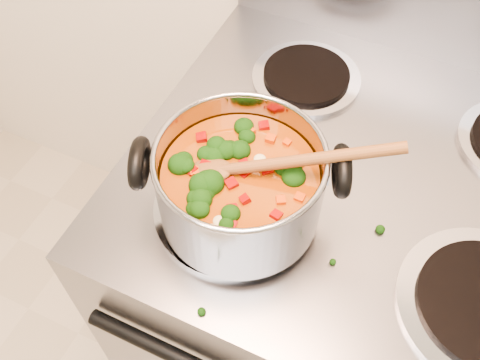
% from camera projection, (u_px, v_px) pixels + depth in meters
% --- Properties ---
extents(electric_range, '(0.78, 0.70, 1.08)m').
position_uv_depth(electric_range, '(339.00, 295.00, 1.20)').
color(electric_range, gray).
rests_on(electric_range, ground).
extents(stockpot, '(0.29, 0.23, 0.14)m').
position_uv_depth(stockpot, '(240.00, 185.00, 0.73)').
color(stockpot, '#94949B').
rests_on(stockpot, electric_range).
extents(wooden_spoon, '(0.28, 0.14, 0.10)m').
position_uv_depth(wooden_spoon, '(255.00, 166.00, 0.69)').
color(wooden_spoon, brown).
rests_on(wooden_spoon, stockpot).
extents(cooktop_crumbs, '(0.19, 0.27, 0.01)m').
position_uv_depth(cooktop_crumbs, '(197.00, 173.00, 0.83)').
color(cooktop_crumbs, black).
rests_on(cooktop_crumbs, electric_range).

